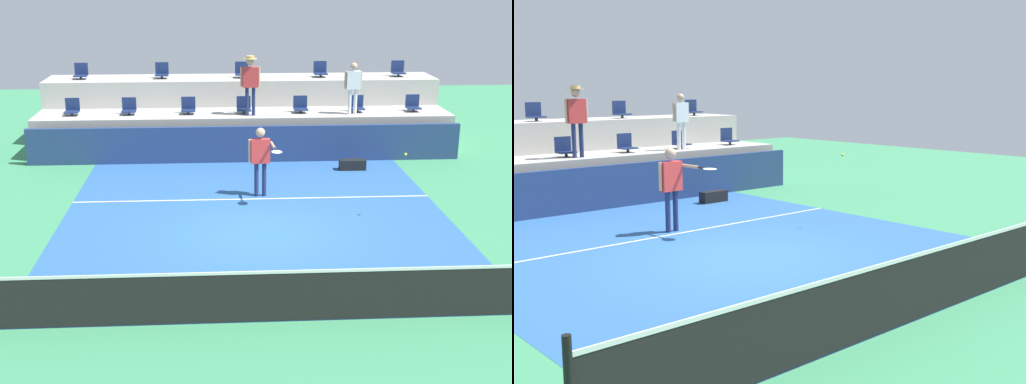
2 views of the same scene
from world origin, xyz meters
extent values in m
plane|color=#388456|center=(0.00, 0.00, 0.00)|extent=(40.00, 40.00, 0.00)
cube|color=#285693|center=(0.00, 1.00, 0.00)|extent=(9.00, 10.00, 0.01)
cube|color=white|center=(0.00, 2.40, 0.01)|extent=(9.00, 0.06, 0.00)
cube|color=black|center=(0.00, -4.00, 0.46)|extent=(10.40, 0.01, 0.87)
cube|color=white|center=(0.00, -4.00, 0.89)|extent=(10.40, 0.02, 0.05)
cube|color=navy|center=(0.00, 6.00, 0.55)|extent=(13.00, 0.16, 1.10)
cube|color=#ADAAA3|center=(0.00, 7.30, 0.62)|extent=(13.00, 1.80, 1.25)
cube|color=#ADAAA3|center=(0.00, 9.10, 1.05)|extent=(13.00, 1.80, 2.10)
cylinder|color=#2D2D33|center=(-5.32, 7.15, 1.30)|extent=(0.08, 0.08, 0.10)
cube|color=navy|center=(-5.32, 7.15, 1.37)|extent=(0.44, 0.40, 0.04)
cube|color=navy|center=(-5.32, 7.33, 1.58)|extent=(0.44, 0.04, 0.38)
cylinder|color=#2D2D33|center=(-3.58, 7.15, 1.30)|extent=(0.08, 0.08, 0.10)
cube|color=navy|center=(-3.58, 7.15, 1.37)|extent=(0.44, 0.40, 0.04)
cube|color=navy|center=(-3.58, 7.33, 1.58)|extent=(0.44, 0.04, 0.38)
cylinder|color=#2D2D33|center=(-1.74, 7.15, 1.30)|extent=(0.08, 0.08, 0.10)
cube|color=navy|center=(-1.74, 7.15, 1.37)|extent=(0.44, 0.40, 0.04)
cube|color=navy|center=(-1.74, 7.33, 1.58)|extent=(0.44, 0.04, 0.38)
cylinder|color=#2D2D33|center=(-0.01, 7.15, 1.30)|extent=(0.08, 0.08, 0.10)
cube|color=navy|center=(-0.01, 7.15, 1.37)|extent=(0.44, 0.40, 0.04)
cube|color=navy|center=(-0.01, 7.33, 1.58)|extent=(0.44, 0.04, 0.38)
cylinder|color=#2D2D33|center=(1.78, 7.15, 1.30)|extent=(0.08, 0.08, 0.10)
cube|color=navy|center=(1.78, 7.15, 1.37)|extent=(0.44, 0.40, 0.04)
cube|color=navy|center=(1.78, 7.33, 1.58)|extent=(0.44, 0.04, 0.38)
cylinder|color=#2D2D33|center=(3.58, 7.15, 1.30)|extent=(0.08, 0.08, 0.10)
cube|color=navy|center=(3.58, 7.15, 1.37)|extent=(0.44, 0.40, 0.04)
cube|color=navy|center=(3.58, 7.33, 1.58)|extent=(0.44, 0.04, 0.38)
cylinder|color=#2D2D33|center=(5.38, 7.15, 1.30)|extent=(0.08, 0.08, 0.10)
cube|color=navy|center=(5.38, 7.15, 1.37)|extent=(0.44, 0.40, 0.04)
cube|color=navy|center=(5.38, 7.33, 1.58)|extent=(0.44, 0.04, 0.38)
cylinder|color=#2D2D33|center=(-5.32, 8.95, 2.15)|extent=(0.08, 0.08, 0.10)
cube|color=navy|center=(-5.32, 8.95, 2.22)|extent=(0.44, 0.40, 0.04)
cube|color=navy|center=(-5.32, 9.13, 2.43)|extent=(0.44, 0.04, 0.38)
cylinder|color=#2D2D33|center=(-2.66, 8.95, 2.15)|extent=(0.08, 0.08, 0.10)
cube|color=navy|center=(-2.66, 8.95, 2.22)|extent=(0.44, 0.40, 0.04)
cube|color=navy|center=(-2.66, 9.13, 2.43)|extent=(0.44, 0.04, 0.38)
cylinder|color=#2D2D33|center=(0.00, 8.95, 2.15)|extent=(0.08, 0.08, 0.10)
cube|color=navy|center=(0.00, 8.95, 2.22)|extent=(0.44, 0.40, 0.04)
cube|color=navy|center=(0.00, 9.13, 2.43)|extent=(0.44, 0.04, 0.38)
cylinder|color=#2D2D33|center=(2.66, 8.95, 2.15)|extent=(0.08, 0.08, 0.10)
cube|color=navy|center=(2.66, 8.95, 2.22)|extent=(0.44, 0.40, 0.04)
cube|color=navy|center=(2.66, 9.13, 2.43)|extent=(0.44, 0.04, 0.38)
cylinder|color=#2D2D33|center=(5.31, 8.95, 2.15)|extent=(0.08, 0.08, 0.10)
cube|color=navy|center=(5.31, 8.95, 2.22)|extent=(0.44, 0.40, 0.04)
cube|color=navy|center=(5.31, 9.13, 2.43)|extent=(0.44, 0.04, 0.38)
cylinder|color=navy|center=(0.11, 2.66, 0.44)|extent=(0.12, 0.12, 0.88)
cylinder|color=navy|center=(0.31, 2.67, 0.44)|extent=(0.12, 0.12, 0.88)
cube|color=red|center=(0.21, 2.66, 1.19)|extent=(0.49, 0.21, 0.62)
sphere|color=tan|center=(0.21, 2.66, 1.67)|extent=(0.25, 0.25, 0.24)
cylinder|color=tan|center=(-0.06, 2.64, 1.21)|extent=(0.07, 0.07, 0.59)
cylinder|color=tan|center=(0.50, 2.40, 1.40)|extent=(0.11, 0.56, 0.07)
cylinder|color=black|center=(0.53, 2.02, 1.40)|extent=(0.05, 0.26, 0.04)
ellipsoid|color=silver|center=(0.55, 1.75, 1.40)|extent=(0.28, 0.34, 0.03)
cylinder|color=navy|center=(0.08, 6.85, 1.69)|extent=(0.11, 0.11, 0.87)
cylinder|color=navy|center=(0.28, 6.85, 1.69)|extent=(0.11, 0.11, 0.87)
cube|color=red|center=(0.18, 6.85, 2.43)|extent=(0.47, 0.18, 0.62)
sphere|color=tan|center=(0.18, 6.85, 2.90)|extent=(0.24, 0.24, 0.24)
cylinder|color=tan|center=(-0.10, 6.85, 2.45)|extent=(0.07, 0.07, 0.58)
cylinder|color=tan|center=(0.45, 6.85, 2.45)|extent=(0.07, 0.07, 0.58)
cylinder|color=tan|center=(0.18, 6.85, 2.99)|extent=(0.43, 0.43, 0.01)
cylinder|color=tan|center=(0.18, 6.85, 3.03)|extent=(0.25, 0.25, 0.09)
cylinder|color=white|center=(3.26, 6.84, 1.64)|extent=(0.12, 0.12, 0.79)
cylinder|color=white|center=(3.44, 6.86, 1.64)|extent=(0.12, 0.12, 0.79)
cube|color=white|center=(3.35, 6.85, 2.31)|extent=(0.43, 0.20, 0.56)
sphere|color=tan|center=(3.35, 6.85, 2.74)|extent=(0.22, 0.22, 0.21)
cylinder|color=tan|center=(3.10, 6.84, 2.33)|extent=(0.07, 0.07, 0.52)
cylinder|color=tan|center=(3.60, 6.86, 2.33)|extent=(0.07, 0.07, 0.52)
sphere|color=#CCE033|center=(3.37, 0.69, 1.57)|extent=(0.07, 0.07, 0.07)
cube|color=black|center=(3.05, 4.95, 0.15)|extent=(0.76, 0.28, 0.30)
camera|label=1|loc=(-0.89, -14.08, 5.51)|focal=48.25mm
camera|label=2|loc=(-7.34, -8.84, 3.05)|focal=45.96mm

